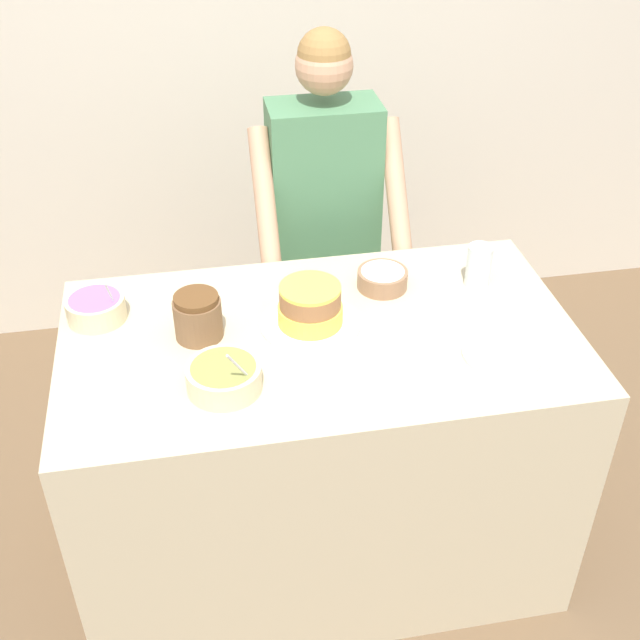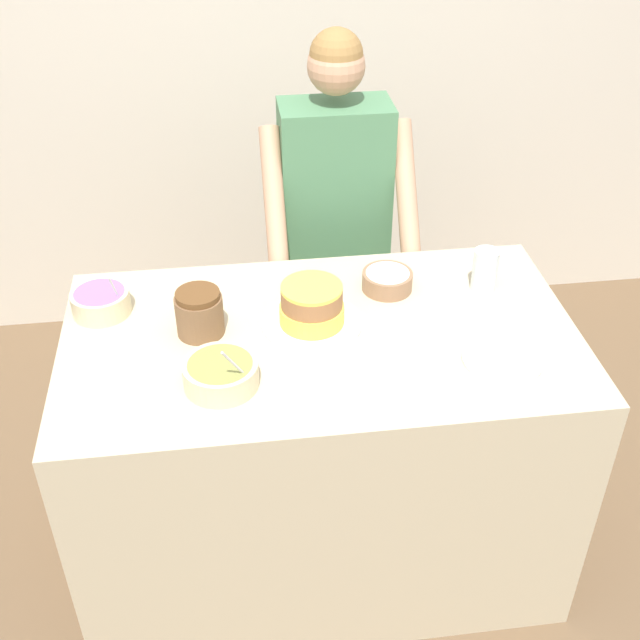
# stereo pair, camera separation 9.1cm
# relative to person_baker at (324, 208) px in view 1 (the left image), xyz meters

# --- Properties ---
(wall_back) EXTENTS (10.00, 0.05, 2.60)m
(wall_back) POSITION_rel_person_baker_xyz_m (-0.14, 0.83, 0.35)
(wall_back) COLOR beige
(wall_back) RESTS_ON ground_plane
(counter) EXTENTS (1.48, 0.83, 0.92)m
(counter) POSITION_rel_person_baker_xyz_m (-0.14, -0.70, -0.49)
(counter) COLOR #C6B793
(counter) RESTS_ON ground_plane
(person_baker) EXTENTS (0.52, 0.44, 1.58)m
(person_baker) POSITION_rel_person_baker_xyz_m (0.00, 0.00, 0.00)
(person_baker) COLOR #2D2D38
(person_baker) RESTS_ON ground_plane
(cake) EXTENTS (0.29, 0.29, 0.13)m
(cake) POSITION_rel_person_baker_xyz_m (-0.16, -0.65, 0.03)
(cake) COLOR silver
(cake) RESTS_ON counter
(frosting_bowl_white) EXTENTS (0.16, 0.16, 0.06)m
(frosting_bowl_white) POSITION_rel_person_baker_xyz_m (0.09, -0.49, 0.00)
(frosting_bowl_white) COLOR #936B4C
(frosting_bowl_white) RESTS_ON counter
(frosting_bowl_olive) EXTENTS (0.20, 0.20, 0.17)m
(frosting_bowl_olive) POSITION_rel_person_baker_xyz_m (-0.43, -0.89, 0.01)
(frosting_bowl_olive) COLOR beige
(frosting_bowl_olive) RESTS_ON counter
(frosting_bowl_purple) EXTENTS (0.17, 0.17, 0.15)m
(frosting_bowl_purple) POSITION_rel_person_baker_xyz_m (-0.77, -0.50, 0.01)
(frosting_bowl_purple) COLOR beige
(frosting_bowl_purple) RESTS_ON counter
(drinking_glass) EXTENTS (0.08, 0.08, 0.13)m
(drinking_glass) POSITION_rel_person_baker_xyz_m (0.39, -0.53, 0.04)
(drinking_glass) COLOR silver
(drinking_glass) RESTS_ON counter
(ceramic_plate) EXTENTS (0.22, 0.22, 0.01)m
(ceramic_plate) POSITION_rel_person_baker_xyz_m (0.33, -0.89, -0.02)
(ceramic_plate) COLOR white
(ceramic_plate) RESTS_ON counter
(stoneware_jar) EXTENTS (0.14, 0.14, 0.14)m
(stoneware_jar) POSITION_rel_person_baker_xyz_m (-0.48, -0.65, 0.04)
(stoneware_jar) COLOR brown
(stoneware_jar) RESTS_ON counter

